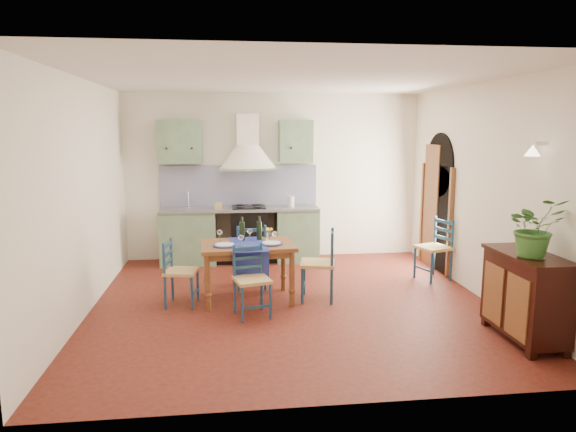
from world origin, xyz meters
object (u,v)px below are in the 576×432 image
object	(u,v)px
sideboard	(525,294)
dining_table	(248,250)
chair_near	(251,280)
potted_plant	(535,227)

from	to	relation	value
sideboard	dining_table	bearing A→B (deg)	149.79
chair_near	sideboard	xyz separation A→B (m)	(2.80, -1.07, 0.07)
sideboard	potted_plant	bearing A→B (deg)	-107.12
dining_table	chair_near	xyz separation A→B (m)	(0.01, -0.57, -0.23)
dining_table	chair_near	bearing A→B (deg)	-88.55
chair_near	dining_table	bearing A→B (deg)	91.45
dining_table	potted_plant	distance (m)	3.33
chair_near	sideboard	bearing A→B (deg)	-20.96
chair_near	potted_plant	xyz separation A→B (m)	(2.76, -1.20, 0.80)
sideboard	potted_plant	distance (m)	0.74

